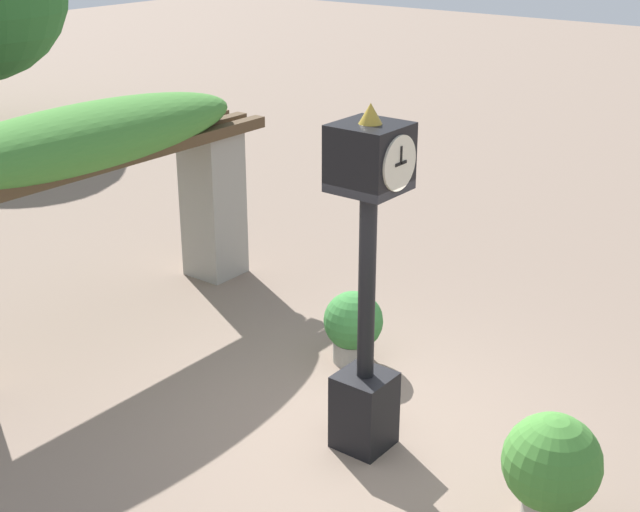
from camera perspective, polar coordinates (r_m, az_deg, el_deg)
The scene contains 5 objects.
ground_plane at distance 8.47m, azimuth 2.41°, elevation -11.14°, with size 60.00×60.00×0.00m, color #7F6B5B.
pedestal_clock at distance 7.52m, azimuth 3.03°, elevation -1.66°, with size 0.55×0.59×3.14m.
pergola at distance 10.07m, azimuth -14.89°, elevation 5.37°, with size 5.14×1.22×2.57m.
potted_plant_near_left at distance 9.45m, azimuth 2.14°, elevation -4.44°, with size 0.63×0.63×0.79m.
potted_plant_far_left at distance 7.21m, azimuth 14.58°, elevation -12.97°, with size 0.77×0.77×1.01m.
Camera 1 is at (-5.84, -4.04, 4.61)m, focal length 50.00 mm.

